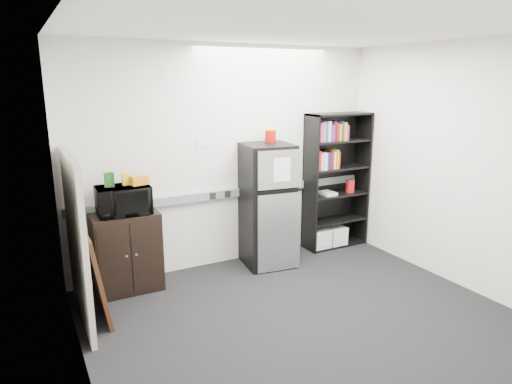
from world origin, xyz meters
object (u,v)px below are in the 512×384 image
microwave (123,200)px  refrigerator (267,206)px  cabinet (127,252)px  cubicle_partition (76,240)px  bookshelf (335,178)px

microwave → refrigerator: bearing=-0.8°
cabinet → refrigerator: size_ratio=0.58×
cubicle_partition → refrigerator: 2.29m
refrigerator → microwave: bearing=-174.7°
microwave → bookshelf: bearing=3.0°
microwave → refrigerator: size_ratio=0.36×
cubicle_partition → microwave: (0.54, 0.40, 0.22)m
bookshelf → cubicle_partition: size_ratio=1.14×
cubicle_partition → cabinet: cubicle_partition is taller
bookshelf → cabinet: size_ratio=2.09×
cabinet → microwave: bearing=-90.0°
cabinet → microwave: size_ratio=1.61×
microwave → cubicle_partition: bearing=-141.7°
cubicle_partition → microwave: size_ratio=2.95×
cabinet → refrigerator: refrigerator is taller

